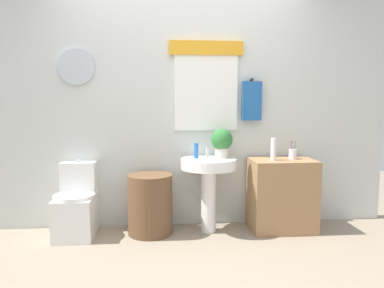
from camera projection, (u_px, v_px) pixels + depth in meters
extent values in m
plane|color=gray|center=(191.00, 271.00, 2.77)|extent=(8.00, 8.00, 0.00)
cube|color=silver|center=(181.00, 102.00, 3.76)|extent=(4.40, 0.10, 2.60)
cube|color=white|center=(206.00, 93.00, 3.71)|extent=(0.65, 0.03, 0.78)
cube|color=gold|center=(206.00, 48.00, 3.64)|extent=(0.75, 0.04, 0.14)
cylinder|color=silver|center=(76.00, 67.00, 3.56)|extent=(0.36, 0.03, 0.36)
cylinder|color=black|center=(252.00, 80.00, 3.72)|extent=(0.02, 0.06, 0.02)
cube|color=#235BA3|center=(252.00, 101.00, 3.72)|extent=(0.20, 0.05, 0.40)
cube|color=white|center=(76.00, 216.00, 3.50)|extent=(0.36, 0.50, 0.39)
cylinder|color=white|center=(74.00, 196.00, 3.41)|extent=(0.38, 0.38, 0.03)
cube|color=white|center=(79.00, 177.00, 3.63)|extent=(0.34, 0.18, 0.30)
cylinder|color=silver|center=(78.00, 161.00, 3.61)|extent=(0.04, 0.04, 0.02)
cylinder|color=brown|center=(150.00, 204.00, 3.55)|extent=(0.44, 0.44, 0.59)
cylinder|color=white|center=(208.00, 200.00, 3.59)|extent=(0.15, 0.15, 0.64)
cylinder|color=white|center=(209.00, 164.00, 3.55)|extent=(0.55, 0.55, 0.10)
cylinder|color=silver|center=(207.00, 152.00, 3.66)|extent=(0.03, 0.03, 0.10)
cube|color=#9E754C|center=(282.00, 195.00, 3.65)|extent=(0.63, 0.44, 0.72)
cylinder|color=#2D6BB7|center=(196.00, 151.00, 3.58)|extent=(0.05, 0.05, 0.15)
cylinder|color=beige|center=(222.00, 153.00, 3.61)|extent=(0.14, 0.14, 0.10)
sphere|color=#2D7033|center=(222.00, 139.00, 3.60)|extent=(0.22, 0.22, 0.22)
cylinder|color=white|center=(273.00, 149.00, 3.55)|extent=(0.05, 0.05, 0.22)
cylinder|color=silver|center=(293.00, 154.00, 3.64)|extent=(0.08, 0.08, 0.10)
cylinder|color=green|center=(294.00, 150.00, 3.64)|extent=(0.02, 0.03, 0.18)
cylinder|color=red|center=(291.00, 150.00, 3.65)|extent=(0.03, 0.03, 0.18)
cylinder|color=purple|center=(292.00, 150.00, 3.62)|extent=(0.02, 0.02, 0.18)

